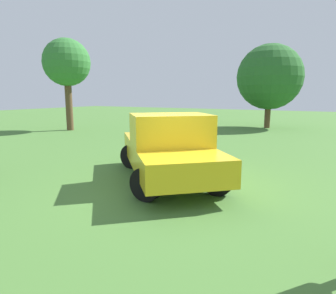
# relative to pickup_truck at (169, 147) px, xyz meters

# --- Properties ---
(ground_plane) EXTENTS (80.00, 80.00, 0.00)m
(ground_plane) POSITION_rel_pickup_truck_xyz_m (0.27, -0.47, -0.92)
(ground_plane) COLOR #477533
(pickup_truck) EXTENTS (4.62, 4.79, 1.80)m
(pickup_truck) POSITION_rel_pickup_truck_xyz_m (0.00, 0.00, 0.00)
(pickup_truck) COLOR black
(pickup_truck) RESTS_ON ground_plane
(tree_back_right) EXTENTS (4.39, 4.39, 5.66)m
(tree_back_right) POSITION_rel_pickup_truck_xyz_m (-0.47, 14.73, 2.53)
(tree_back_right) COLOR brown
(tree_back_right) RESTS_ON ground_plane
(tree_far_center) EXTENTS (2.96, 2.96, 5.77)m
(tree_far_center) POSITION_rel_pickup_truck_xyz_m (-11.35, 6.96, 3.30)
(tree_far_center) COLOR brown
(tree_far_center) RESTS_ON ground_plane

